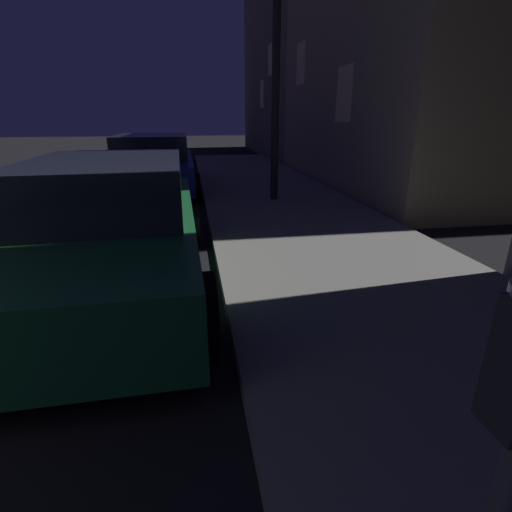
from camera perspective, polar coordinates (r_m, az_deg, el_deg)
car_green at (r=4.49m, az=-20.72°, el=4.16°), size 2.08×4.54×1.43m
car_blue at (r=10.12m, az=-14.97°, el=13.06°), size 2.17×4.47×1.43m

